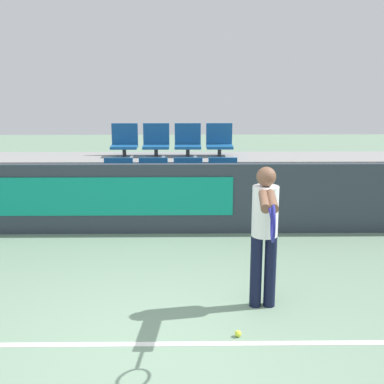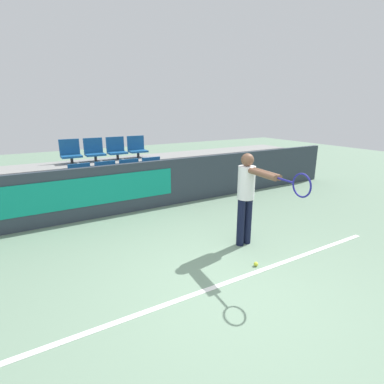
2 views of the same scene
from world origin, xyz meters
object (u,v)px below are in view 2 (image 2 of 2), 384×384
Objects in this scene: stadium_chair_4 at (71,152)px; tennis_ball at (256,264)px; tennis_player at (249,192)px; stadium_chair_2 at (131,173)px; stadium_chair_1 at (107,175)px; stadium_chair_5 at (94,151)px; stadium_chair_7 at (137,148)px; stadium_chair_6 at (116,149)px; stadium_chair_0 at (81,178)px; stadium_chair_3 at (153,170)px.

stadium_chair_4 is 5.51m from tennis_ball.
stadium_chair_2 is at bearing 108.57° from tennis_player.
stadium_chair_5 reaches higher than stadium_chair_1.
stadium_chair_7 is at bearing 61.19° from stadium_chair_2.
stadium_chair_7 is 9.04× the size of tennis_ball.
stadium_chair_0 is at bearing -137.72° from stadium_chair_6.
stadium_chair_0 is 0.38× the size of tennis_player.
stadium_chair_5 is (-0.59, 1.08, 0.46)m from stadium_chair_2.
tennis_player is at bearing -87.39° from stadium_chair_7.
stadium_chair_4 is 4.94m from tennis_player.
stadium_chair_6 is at bearing 0.00° from stadium_chair_5.
stadium_chair_0 is 1.00× the size of stadium_chair_3.
stadium_chair_5 is (0.59, 1.08, 0.46)m from stadium_chair_0.
stadium_chair_5 is at bearing 61.19° from stadium_chair_0.
stadium_chair_5 is 1.00× the size of stadium_chair_7.
stadium_chair_2 is 1.00× the size of stadium_chair_6.
stadium_chair_7 is 5.25m from tennis_ball.
stadium_chair_0 is at bearing -90.00° from stadium_chair_4.
stadium_chair_4 reaches higher than stadium_chair_2.
stadium_chair_3 is at bearing 98.94° from tennis_player.
stadium_chair_4 is at bearing 107.90° from tennis_ball.
stadium_chair_6 reaches higher than tennis_ball.
stadium_chair_3 is at bearing 88.30° from tennis_ball.
stadium_chair_5 is at bearing 118.81° from stadium_chair_2.
stadium_chair_7 is (1.78, 0.00, 0.00)m from stadium_chair_4.
stadium_chair_2 is at bearing 0.00° from stadium_chair_1.
stadium_chair_1 is 1.00× the size of stadium_chair_6.
tennis_ball is at bearing -72.10° from stadium_chair_4.
stadium_chair_4 and stadium_chair_7 have the same top height.
stadium_chair_5 is (-1.18, 1.08, 0.46)m from stadium_chair_3.
stadium_chair_1 is 1.17m from stadium_chair_5.
stadium_chair_2 is at bearing 180.00° from stadium_chair_3.
stadium_chair_4 is at bearing 137.72° from stadium_chair_2.
stadium_chair_1 is 1.00× the size of stadium_chair_3.
stadium_chair_1 is 1.00× the size of stadium_chair_2.
stadium_chair_1 is at bearing 0.00° from stadium_chair_0.
stadium_chair_5 is 1.18m from stadium_chair_7.
tennis_player is at bearing 61.73° from tennis_ball.
stadium_chair_3 is at bearing -42.28° from stadium_chair_5.
stadium_chair_0 is 1.66m from stadium_chair_6.
stadium_chair_2 is 1.00× the size of stadium_chair_4.
stadium_chair_5 is 0.38× the size of tennis_player.
tennis_player is (0.21, -4.52, -0.23)m from stadium_chair_7.
stadium_chair_2 is 1.31m from stadium_chair_7.
stadium_chair_0 is at bearing 180.00° from stadium_chair_2.
stadium_chair_6 reaches higher than stadium_chair_2.
tennis_player is at bearing -72.90° from stadium_chair_5.
stadium_chair_5 reaches higher than stadium_chair_2.
stadium_chair_4 is 1.00× the size of stadium_chair_5.
stadium_chair_1 is 0.38× the size of tennis_player.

